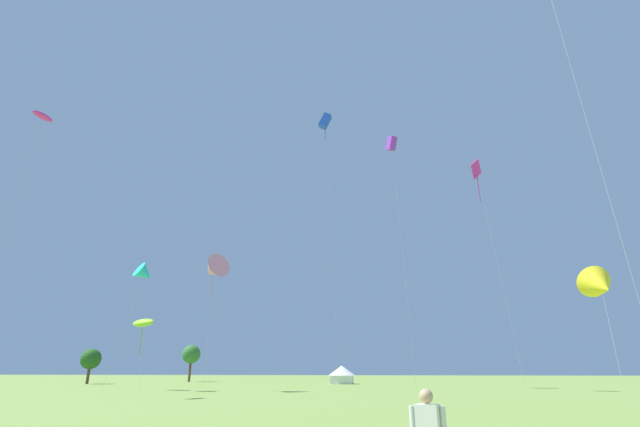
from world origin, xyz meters
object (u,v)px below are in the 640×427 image
kite_cyan_delta (144,274)px  kite_magenta_parafoil (42,117)px  tree_distant_left (191,355)px  kite_purple_box (392,144)px  tree_distant_right (91,359)px  kite_lime_parafoil (143,323)px  kite_blue_box (325,122)px  festival_tent_left (342,374)px  kite_pink_delta (213,269)px  kite_yellow_delta (601,286)px  kite_magenta_diamond (477,172)px

kite_cyan_delta → kite_magenta_parafoil: 18.97m
tree_distant_left → kite_cyan_delta: bearing=-75.1°
kite_purple_box → tree_distant_right: kite_purple_box is taller
kite_lime_parafoil → kite_blue_box: (19.58, 9.43, 30.16)m
festival_tent_left → kite_cyan_delta: bearing=-125.4°
kite_pink_delta → tree_distant_right: bearing=142.1°
kite_pink_delta → kite_yellow_delta: kite_pink_delta is taller
kite_blue_box → kite_magenta_diamond: bearing=2.7°
kite_pink_delta → tree_distant_right: (-28.06, 21.85, -8.84)m
tree_distant_right → kite_pink_delta: bearing=-37.9°
kite_blue_box → festival_tent_left: kite_blue_box is taller
kite_blue_box → kite_magenta_diamond: kite_blue_box is taller
kite_yellow_delta → tree_distant_left: 71.73m
kite_purple_box → kite_blue_box: (-9.37, 6.62, 8.12)m
kite_cyan_delta → kite_pink_delta: kite_pink_delta is taller
kite_cyan_delta → festival_tent_left: (19.57, 27.50, -10.79)m
kite_lime_parafoil → kite_pink_delta: size_ratio=0.54×
kite_cyan_delta → kite_pink_delta: (8.12, 0.02, 0.22)m
kite_purple_box → kite_magenta_parafoil: size_ratio=1.18×
tree_distant_left → tree_distant_right: (-10.06, -15.16, -1.12)m
kite_pink_delta → kite_blue_box: kite_blue_box is taller
kite_cyan_delta → kite_yellow_delta: size_ratio=1.51×
kite_purple_box → kite_magenta_parafoil: (-33.79, -17.63, -4.03)m
kite_magenta_parafoil → kite_pink_delta: bearing=44.5°
festival_tent_left → kite_pink_delta: bearing=-112.6°
kite_lime_parafoil → kite_cyan_delta: bearing=-78.3°
kite_magenta_diamond → tree_distant_left: (-50.15, 24.81, -23.16)m
kite_cyan_delta → kite_magenta_diamond: bearing=16.9°
kite_cyan_delta → festival_tent_left: size_ratio=3.23×
kite_lime_parafoil → kite_magenta_diamond: bearing=14.4°
kite_pink_delta → festival_tent_left: (11.46, 27.48, -11.01)m
kite_yellow_delta → tree_distant_right: kite_yellow_delta is taller
kite_blue_box → kite_cyan_delta: bearing=-149.7°
kite_cyan_delta → kite_yellow_delta: (41.50, -12.94, -4.80)m
kite_cyan_delta → kite_purple_box: bearing=9.1°
kite_magenta_diamond → tree_distant_right: bearing=170.9°
kite_cyan_delta → tree_distant_right: (-19.94, 21.87, -8.62)m
tree_distant_right → kite_blue_box: bearing=-15.2°
kite_cyan_delta → kite_purple_box: kite_purple_box is taller
kite_magenta_parafoil → kite_lime_parafoil: bearing=71.9°
kite_cyan_delta → festival_tent_left: 35.44m
tree_distant_left → tree_distant_right: bearing=-123.6°
kite_pink_delta → kite_magenta_parafoil: (-13.32, -13.07, 12.53)m
kite_lime_parafoil → kite_purple_box: kite_purple_box is taller
kite_yellow_delta → festival_tent_left: size_ratio=2.14×
kite_cyan_delta → kite_magenta_parafoil: bearing=-111.8°
kite_magenta_diamond → kite_purple_box: bearing=-146.9°
kite_magenta_parafoil → tree_distant_left: (-4.68, 50.07, -20.25)m
tree_distant_left → kite_purple_box: bearing=-40.1°
kite_cyan_delta → kite_magenta_diamond: 44.90m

